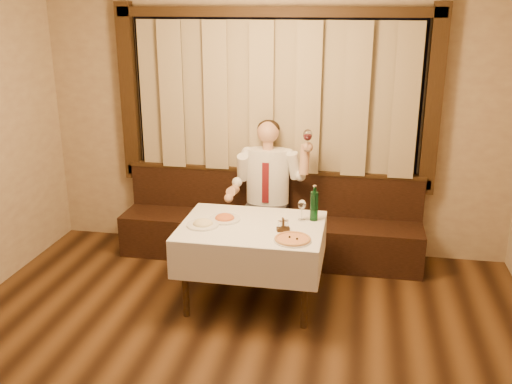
% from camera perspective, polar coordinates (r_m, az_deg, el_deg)
% --- Properties ---
extents(room, '(5.01, 6.01, 2.81)m').
position_cam_1_polar(room, '(4.16, -2.35, 2.57)').
color(room, black).
rests_on(room, ground).
extents(banquette, '(3.20, 0.61, 0.94)m').
position_cam_1_polar(banquette, '(6.18, 1.40, -3.71)').
color(banquette, black).
rests_on(banquette, ground).
extents(dining_table, '(1.27, 0.97, 0.76)m').
position_cam_1_polar(dining_table, '(5.11, -0.41, -4.41)').
color(dining_table, black).
rests_on(dining_table, ground).
extents(pizza, '(0.32, 0.32, 0.03)m').
position_cam_1_polar(pizza, '(4.75, 3.68, -4.73)').
color(pizza, white).
rests_on(pizza, dining_table).
extents(pasta_red, '(0.29, 0.29, 0.10)m').
position_cam_1_polar(pasta_red, '(5.18, -3.16, -2.40)').
color(pasta_red, white).
rests_on(pasta_red, dining_table).
extents(pasta_cream, '(0.29, 0.29, 0.10)m').
position_cam_1_polar(pasta_cream, '(5.07, -5.35, -2.95)').
color(pasta_cream, white).
rests_on(pasta_cream, dining_table).
extents(green_bottle, '(0.07, 0.07, 0.33)m').
position_cam_1_polar(green_bottle, '(5.16, 5.83, -1.35)').
color(green_bottle, '#0E451D').
rests_on(green_bottle, dining_table).
extents(table_wine_glass, '(0.07, 0.07, 0.20)m').
position_cam_1_polar(table_wine_glass, '(5.15, 4.62, -1.33)').
color(table_wine_glass, white).
rests_on(table_wine_glass, dining_table).
extents(cruet_caddy, '(0.12, 0.09, 0.12)m').
position_cam_1_polar(cruet_caddy, '(4.93, 2.73, -3.47)').
color(cruet_caddy, black).
rests_on(cruet_caddy, dining_table).
extents(seated_man, '(0.84, 0.63, 1.50)m').
position_cam_1_polar(seated_man, '(5.91, 1.12, 0.93)').
color(seated_man, black).
rests_on(seated_man, ground).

